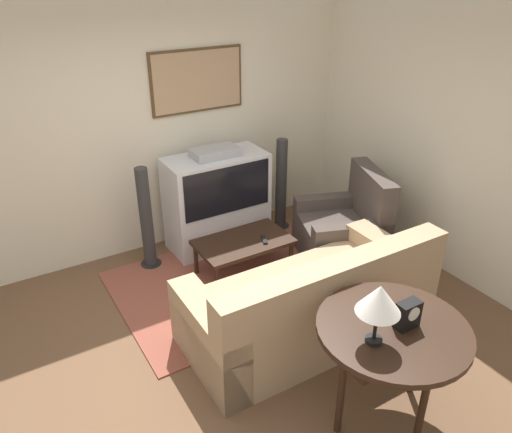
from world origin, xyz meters
name	(u,v)px	position (x,y,z in m)	size (l,w,h in m)	color
ground_plane	(229,357)	(0.00, 0.00, 0.00)	(12.00, 12.00, 0.00)	brown
wall_back	(129,133)	(0.01, 2.13, 1.36)	(12.00, 0.10, 2.70)	beige
wall_right	(468,149)	(2.63, 0.00, 1.35)	(0.06, 12.00, 2.70)	beige
area_rug	(237,280)	(0.60, 0.94, 0.01)	(2.40, 1.74, 0.01)	brown
tv	(217,200)	(0.79, 1.72, 0.55)	(1.12, 0.55, 1.17)	silver
couch	(311,305)	(0.75, -0.11, 0.32)	(2.14, 1.01, 0.94)	tan
armchair	(344,231)	(1.84, 0.75, 0.32)	(1.08, 1.10, 1.00)	#473D38
coffee_table	(243,244)	(0.74, 1.03, 0.36)	(0.97, 0.58, 0.40)	black
console_table	(393,336)	(0.67, -1.09, 0.74)	(1.02, 1.02, 0.82)	black
table_lamp	(379,300)	(0.45, -1.12, 1.14)	(0.28, 0.28, 0.43)	black
mantel_clock	(408,314)	(0.74, -1.13, 0.91)	(0.16, 0.10, 0.19)	black
remote	(264,240)	(0.92, 0.92, 0.41)	(0.10, 0.17, 0.02)	black
speaker_tower_left	(146,221)	(-0.05, 1.69, 0.54)	(0.22, 0.22, 1.13)	black
speaker_tower_right	(281,187)	(1.64, 1.69, 0.54)	(0.22, 0.22, 1.13)	black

